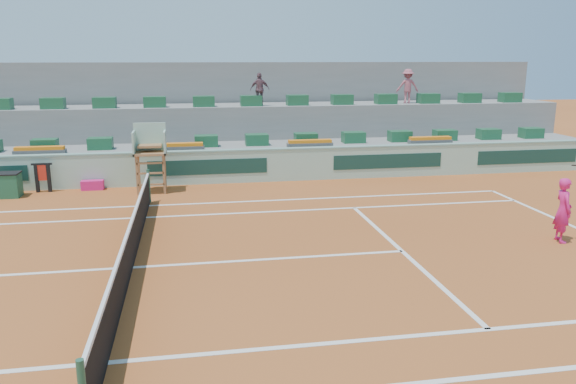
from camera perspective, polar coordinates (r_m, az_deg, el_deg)
name	(u,v)px	position (r m, az deg, el deg)	size (l,w,h in m)	color
ground	(132,268)	(13.24, -15.52, -7.42)	(90.00, 90.00, 0.00)	brown
seating_tier_lower	(157,159)	(23.42, -13.21, 3.29)	(36.00, 4.00, 1.20)	gray
seating_tier_upper	(158,136)	(24.89, -13.11, 5.52)	(36.00, 2.40, 2.60)	gray
stadium_back_wall	(158,112)	(26.37, -13.03, 7.93)	(36.00, 0.40, 4.40)	gray
player_bag	(93,185)	(21.24, -19.24, 0.67)	(0.77, 0.34, 0.34)	#DA1C72
spectator_mid	(260,89)	(24.16, -2.88, 10.37)	(0.81, 0.34, 1.39)	brown
spectator_right	(408,86)	(26.11, 12.05, 10.47)	(0.98, 0.56, 1.51)	#A0505C
court_lines	(132,267)	(13.24, -15.52, -7.40)	(23.89, 11.09, 0.01)	silver
tennis_net	(131,246)	(13.07, -15.67, -5.26)	(0.10, 11.97, 1.10)	black
advertising_hoarding	(154,168)	(21.25, -13.47, 2.34)	(36.00, 0.34, 1.26)	#9AC2AC
umpire_chair	(150,148)	(20.11, -13.84, 4.34)	(1.10, 0.90, 2.40)	brown
seat_row_lower	(154,142)	(22.40, -13.45, 4.95)	(32.90, 0.60, 0.44)	#1B5330
seat_row_upper	(155,102)	(24.13, -13.37, 8.90)	(32.90, 0.60, 0.44)	#1B5330
flower_planters	(111,149)	(21.77, -17.50, 4.22)	(26.80, 0.36, 0.28)	#4F4F4F
drink_cooler_a	(8,185)	(21.18, -26.56, 0.65)	(0.80, 0.70, 0.84)	#1B5134
towel_rack	(43,175)	(21.42, -23.67, 1.57)	(0.69, 0.11, 1.03)	black
tennis_player	(563,210)	(15.90, 26.17, -1.64)	(0.51, 0.90, 2.28)	#DA1C72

